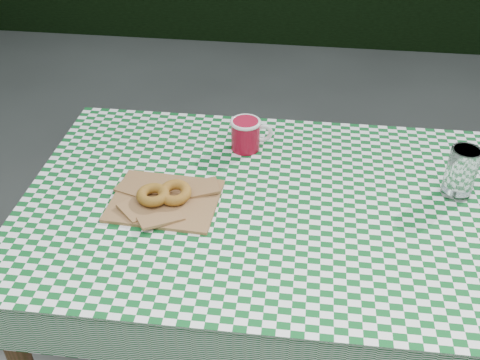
{
  "coord_description": "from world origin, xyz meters",
  "views": [
    {
      "loc": [
        0.22,
        -1.24,
        1.72
      ],
      "look_at": [
        0.06,
        0.03,
        0.79
      ],
      "focal_mm": 42.47,
      "sensor_mm": 36.0,
      "label": 1
    }
  ],
  "objects_px": {
    "coffee_mug": "(245,135)",
    "drinking_glass": "(461,172)",
    "paper_bag": "(165,200)",
    "table": "(262,297)"
  },
  "relations": [
    {
      "from": "coffee_mug",
      "to": "drinking_glass",
      "type": "xyz_separation_m",
      "value": [
        0.61,
        -0.15,
        0.02
      ]
    },
    {
      "from": "paper_bag",
      "to": "coffee_mug",
      "type": "relative_size",
      "value": 1.64
    },
    {
      "from": "table",
      "to": "paper_bag",
      "type": "bearing_deg",
      "value": -172.64
    },
    {
      "from": "table",
      "to": "coffee_mug",
      "type": "xyz_separation_m",
      "value": [
        -0.09,
        0.26,
        0.43
      ]
    },
    {
      "from": "coffee_mug",
      "to": "drinking_glass",
      "type": "distance_m",
      "value": 0.63
    },
    {
      "from": "drinking_glass",
      "to": "table",
      "type": "bearing_deg",
      "value": -168.89
    },
    {
      "from": "table",
      "to": "paper_bag",
      "type": "distance_m",
      "value": 0.48
    },
    {
      "from": "table",
      "to": "drinking_glass",
      "type": "bearing_deg",
      "value": 10.81
    },
    {
      "from": "paper_bag",
      "to": "coffee_mug",
      "type": "bearing_deg",
      "value": 57.68
    },
    {
      "from": "table",
      "to": "coffee_mug",
      "type": "distance_m",
      "value": 0.51
    }
  ]
}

